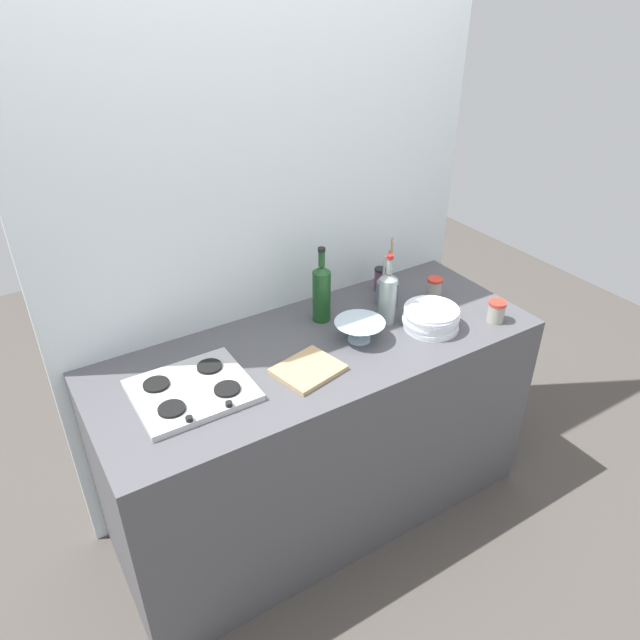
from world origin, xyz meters
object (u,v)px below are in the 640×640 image
object	(u,v)px
utensil_crock	(387,291)
condiment_jar_spare	(434,289)
plate_stack	(431,318)
wine_bottle_mid_left	(388,297)
wine_bottle_leftmost	(322,292)
stovetop_hob	(192,390)
condiment_jar_front	(496,311)
condiment_jar_rear	(380,279)
cutting_board	(308,369)
mixing_bowl	(360,330)

from	to	relation	value
utensil_crock	condiment_jar_spare	distance (m)	0.22
plate_stack	wine_bottle_mid_left	bearing A→B (deg)	132.81
plate_stack	wine_bottle_leftmost	size ratio (longest dim) A/B	0.71
wine_bottle_leftmost	stovetop_hob	bearing A→B (deg)	-164.30
condiment_jar_front	condiment_jar_rear	bearing A→B (deg)	117.63
stovetop_hob	utensil_crock	bearing A→B (deg)	8.35
condiment_jar_front	condiment_jar_spare	xyz separation A→B (m)	(-0.09, 0.28, 0.00)
wine_bottle_leftmost	condiment_jar_rear	size ratio (longest dim) A/B	2.98
wine_bottle_leftmost	cutting_board	world-z (taller)	wine_bottle_leftmost
utensil_crock	wine_bottle_leftmost	bearing A→B (deg)	172.47
condiment_jar_spare	cutting_board	size ratio (longest dim) A/B	0.44
plate_stack	utensil_crock	world-z (taller)	utensil_crock
plate_stack	condiment_jar_spare	size ratio (longest dim) A/B	2.29
wine_bottle_mid_left	cutting_board	distance (m)	0.49
mixing_bowl	utensil_crock	size ratio (longest dim) A/B	0.65
wine_bottle_mid_left	mixing_bowl	bearing A→B (deg)	-162.72
plate_stack	condiment_jar_rear	world-z (taller)	condiment_jar_rear
plate_stack	condiment_jar_rear	distance (m)	0.37
plate_stack	cutting_board	world-z (taller)	plate_stack
plate_stack	cutting_board	bearing A→B (deg)	179.42
wine_bottle_leftmost	condiment_jar_front	world-z (taller)	wine_bottle_leftmost
mixing_bowl	wine_bottle_mid_left	bearing A→B (deg)	17.28
plate_stack	condiment_jar_rear	size ratio (longest dim) A/B	2.10
mixing_bowl	cutting_board	size ratio (longest dim) A/B	0.88
stovetop_hob	cutting_board	world-z (taller)	stovetop_hob
condiment_jar_rear	stovetop_hob	bearing A→B (deg)	-165.55
wine_bottle_leftmost	cutting_board	xyz separation A→B (m)	(-0.24, -0.29, -0.12)
condiment_jar_front	mixing_bowl	bearing A→B (deg)	162.03
condiment_jar_rear	condiment_jar_spare	bearing A→B (deg)	-51.16
mixing_bowl	utensil_crock	xyz separation A→B (m)	(0.27, 0.17, 0.02)
condiment_jar_front	condiment_jar_spare	world-z (taller)	condiment_jar_spare
stovetop_hob	plate_stack	distance (m)	1.00
stovetop_hob	mixing_bowl	distance (m)	0.70
stovetop_hob	wine_bottle_mid_left	distance (m)	0.88
plate_stack	condiment_jar_front	size ratio (longest dim) A/B	2.52
condiment_jar_rear	wine_bottle_leftmost	bearing A→B (deg)	-167.82
utensil_crock	condiment_jar_spare	size ratio (longest dim) A/B	3.07
stovetop_hob	condiment_jar_rear	size ratio (longest dim) A/B	3.62
wine_bottle_leftmost	cutting_board	bearing A→B (deg)	-129.64
mixing_bowl	utensil_crock	distance (m)	0.32
utensil_crock	cutting_board	xyz separation A→B (m)	(-0.55, -0.25, -0.06)
wine_bottle_leftmost	condiment_jar_front	xyz separation A→B (m)	(0.61, -0.40, -0.09)
utensil_crock	cutting_board	distance (m)	0.61
cutting_board	plate_stack	bearing A→B (deg)	-0.58
utensil_crock	condiment_jar_rear	size ratio (longest dim) A/B	2.81
mixing_bowl	condiment_jar_rear	size ratio (longest dim) A/B	1.83
stovetop_hob	condiment_jar_spare	bearing A→B (deg)	3.29
stovetop_hob	wine_bottle_mid_left	xyz separation A→B (m)	(0.87, 0.02, 0.11)
wine_bottle_leftmost	condiment_jar_rear	distance (m)	0.38
utensil_crock	wine_bottle_mid_left	bearing A→B (deg)	-128.27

